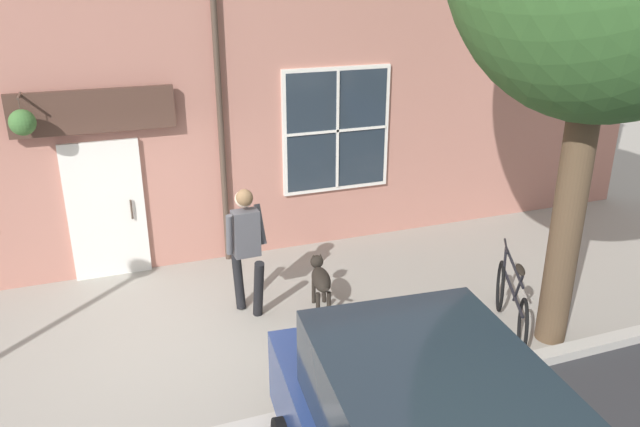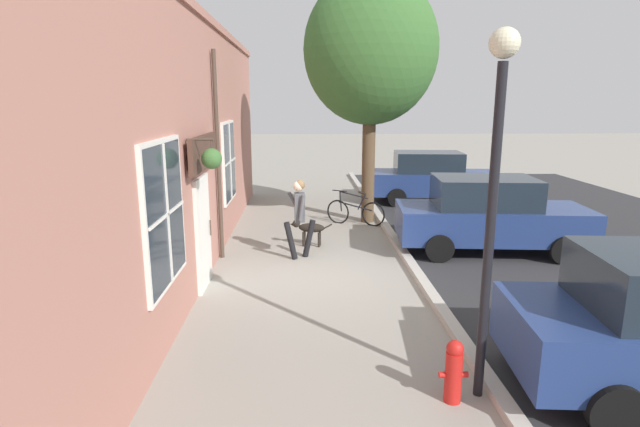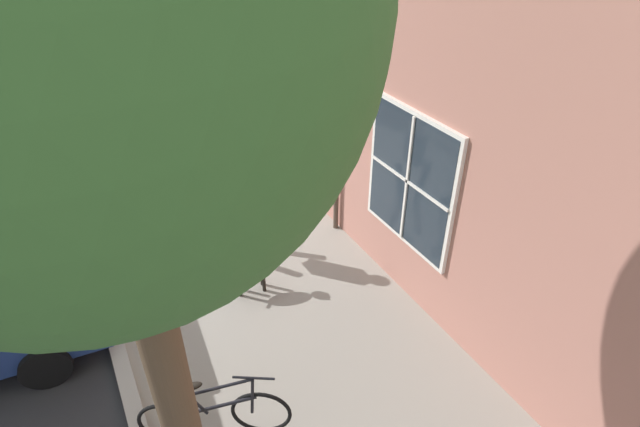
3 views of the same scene
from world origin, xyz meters
name	(u,v)px [view 2 (image 2 of 3)]	position (x,y,z in m)	size (l,w,h in m)	color
ground_plane	(318,273)	(0.00, 0.00, 0.00)	(90.00, 90.00, 0.00)	gray
curb_and_road	(597,269)	(5.85, 0.00, 0.02)	(10.10, 28.00, 0.12)	#B2ADA3
storefront_facade	(196,148)	(-2.34, -0.01, 2.58)	(0.95, 18.00, 5.16)	#B27566
pedestrian_walking	(300,211)	(-0.37, 1.06, 1.08)	(0.72, 0.55, 1.78)	black
dog_on_leash	(309,228)	(-0.15, 2.02, 0.44)	(1.03, 0.36, 0.66)	black
street_tree_by_curb	(374,56)	(1.67, 4.48, 4.65)	(3.68, 3.31, 6.85)	brown
leaning_bicycle	(355,211)	(1.20, 4.14, 0.38)	(1.59, 0.78, 1.00)	black
parked_car_mid_block	(489,215)	(4.03, 1.42, 0.88)	(4.43, 2.21, 1.75)	navy
parked_car_far_end	(432,177)	(4.19, 7.29, 0.88)	(4.43, 2.21, 1.75)	navy
street_lamp	(495,163)	(1.79, -4.39, 2.79)	(0.32, 0.32, 4.19)	black
fire_hydrant	(454,370)	(1.44, -4.51, 0.40)	(0.34, 0.20, 0.77)	red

